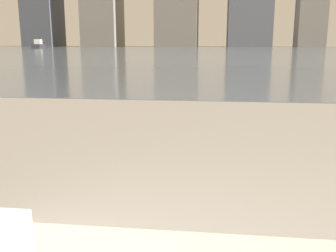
# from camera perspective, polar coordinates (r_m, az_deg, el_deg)

# --- Properties ---
(harbor_water) EXTENTS (180.00, 110.00, 0.01)m
(harbor_water) POSITION_cam_1_polar(r_m,az_deg,el_deg) (61.85, 6.73, 11.46)
(harbor_water) COLOR slate
(harbor_water) RESTS_ON ground_plane
(harbor_boat_0) EXTENTS (2.58, 5.11, 1.83)m
(harbor_boat_0) POSITION_cam_1_polar(r_m,az_deg,el_deg) (83.24, -19.15, 11.57)
(harbor_boat_0) COLOR #2D2D33
(harbor_boat_0) RESTS_ON harbor_water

